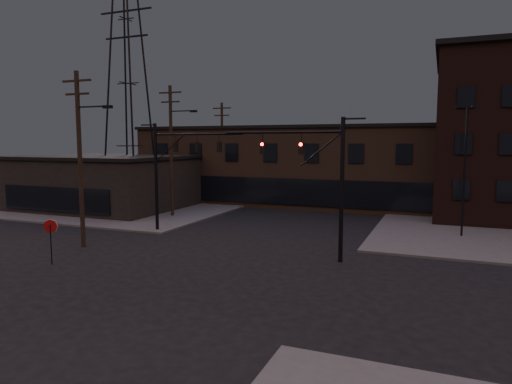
{
  "coord_description": "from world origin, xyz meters",
  "views": [
    {
      "loc": [
        11.54,
        -20.31,
        6.67
      ],
      "look_at": [
        0.7,
        6.23,
        3.5
      ],
      "focal_mm": 32.0,
      "sensor_mm": 36.0,
      "label": 1
    }
  ],
  "objects_px": {
    "stop_sign": "(51,231)",
    "car_crossing": "(314,198)",
    "traffic_signal_near": "(322,173)",
    "traffic_signal_far": "(171,165)"
  },
  "relations": [
    {
      "from": "stop_sign",
      "to": "car_crossing",
      "type": "xyz_separation_m",
      "value": [
        7.33,
        27.69,
        -1.04
      ]
    },
    {
      "from": "traffic_signal_near",
      "to": "stop_sign",
      "type": "xyz_separation_m",
      "value": [
        -13.36,
        -6.49,
        -3.09
      ]
    },
    {
      "from": "traffic_signal_near",
      "to": "traffic_signal_far",
      "type": "relative_size",
      "value": 1.0
    },
    {
      "from": "traffic_signal_far",
      "to": "car_crossing",
      "type": "bearing_deg",
      "value": 71.13
    },
    {
      "from": "stop_sign",
      "to": "traffic_signal_far",
      "type": "bearing_deg",
      "value": 82.68
    },
    {
      "from": "traffic_signal_near",
      "to": "traffic_signal_far",
      "type": "height_order",
      "value": "same"
    },
    {
      "from": "stop_sign",
      "to": "car_crossing",
      "type": "height_order",
      "value": "stop_sign"
    },
    {
      "from": "traffic_signal_far",
      "to": "car_crossing",
      "type": "xyz_separation_m",
      "value": [
        6.05,
        17.71,
        -4.21
      ]
    },
    {
      "from": "traffic_signal_far",
      "to": "stop_sign",
      "type": "height_order",
      "value": "traffic_signal_far"
    },
    {
      "from": "traffic_signal_near",
      "to": "stop_sign",
      "type": "bearing_deg",
      "value": -154.1
    }
  ]
}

